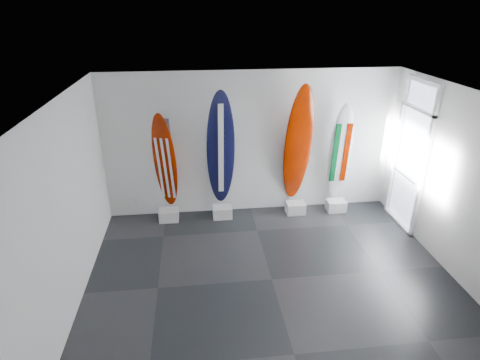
{
  "coord_description": "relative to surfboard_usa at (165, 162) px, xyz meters",
  "views": [
    {
      "loc": [
        -1.14,
        -5.23,
        4.18
      ],
      "look_at": [
        -0.36,
        1.4,
        1.19
      ],
      "focal_mm": 29.89,
      "sensor_mm": 36.0,
      "label": 1
    }
  ],
  "objects": [
    {
      "name": "ceiling",
      "position": [
        1.77,
        -2.28,
        1.73
      ],
      "size": [
        6.0,
        6.0,
        0.0
      ],
      "primitive_type": "plane",
      "rotation": [
        3.14,
        0.0,
        0.0
      ],
      "color": "white",
      "rests_on": "wall_back"
    },
    {
      "name": "display_block_italy",
      "position": [
        3.6,
        -0.1,
        -1.15
      ],
      "size": [
        0.4,
        0.3,
        0.24
      ],
      "primitive_type": "cube",
      "color": "silver",
      "rests_on": "floor"
    },
    {
      "name": "display_block_navy",
      "position": [
        1.12,
        -0.1,
        -1.15
      ],
      "size": [
        0.4,
        0.3,
        0.24
      ],
      "primitive_type": "cube",
      "color": "silver",
      "rests_on": "floor"
    },
    {
      "name": "glass_door",
      "position": [
        4.74,
        -0.73,
        0.15
      ],
      "size": [
        0.12,
        1.16,
        2.85
      ],
      "primitive_type": null,
      "color": "white",
      "rests_on": "floor"
    },
    {
      "name": "surfboard_usa",
      "position": [
        0.0,
        0.0,
        0.0
      ],
      "size": [
        0.56,
        0.5,
        2.07
      ],
      "primitive_type": "ellipsoid",
      "rotation": [
        0.14,
        0.0,
        -0.3
      ],
      "color": "#841700",
      "rests_on": "display_block_usa"
    },
    {
      "name": "wall_outlet",
      "position": [
        -0.68,
        0.2,
        -0.92
      ],
      "size": [
        0.09,
        0.02,
        0.13
      ],
      "primitive_type": "cube",
      "color": "silver",
      "rests_on": "wall_back"
    },
    {
      "name": "display_block_swiss",
      "position": [
        2.7,
        -0.1,
        -1.15
      ],
      "size": [
        0.4,
        0.3,
        0.24
      ],
      "primitive_type": "cube",
      "color": "silver",
      "rests_on": "floor"
    },
    {
      "name": "surfboard_swiss",
      "position": [
        2.7,
        0.0,
        0.25
      ],
      "size": [
        0.64,
        0.54,
        2.57
      ],
      "primitive_type": "ellipsoid",
      "rotation": [
        0.16,
        0.0,
        0.11
      ],
      "color": "#841700",
      "rests_on": "display_block_swiss"
    },
    {
      "name": "wall_right",
      "position": [
        4.77,
        -2.28,
        0.23
      ],
      "size": [
        0.0,
        5.0,
        5.0
      ],
      "primitive_type": "plane",
      "rotation": [
        1.57,
        0.0,
        -1.57
      ],
      "color": "white",
      "rests_on": "ground"
    },
    {
      "name": "wall_left",
      "position": [
        -1.23,
        -2.28,
        0.23
      ],
      "size": [
        0.0,
        5.0,
        5.0
      ],
      "primitive_type": "plane",
      "rotation": [
        1.57,
        0.0,
        1.57
      ],
      "color": "white",
      "rests_on": "ground"
    },
    {
      "name": "balcony",
      "position": [
        6.07,
        -0.73,
        -0.77
      ],
      "size": [
        2.8,
        2.2,
        1.2
      ],
      "primitive_type": null,
      "color": "slate",
      "rests_on": "ground"
    },
    {
      "name": "floor",
      "position": [
        1.77,
        -2.28,
        -1.27
      ],
      "size": [
        6.0,
        6.0,
        0.0
      ],
      "primitive_type": "plane",
      "color": "black",
      "rests_on": "ground"
    },
    {
      "name": "wall_front",
      "position": [
        1.77,
        -4.78,
        0.23
      ],
      "size": [
        6.0,
        0.0,
        6.0
      ],
      "primitive_type": "plane",
      "rotation": [
        -1.57,
        0.0,
        0.0
      ],
      "color": "white",
      "rests_on": "ground"
    },
    {
      "name": "display_block_usa",
      "position": [
        0.0,
        -0.1,
        -1.15
      ],
      "size": [
        0.4,
        0.3,
        0.24
      ],
      "primitive_type": "cube",
      "color": "silver",
      "rests_on": "floor"
    },
    {
      "name": "surfboard_navy",
      "position": [
        1.12,
        0.0,
        0.21
      ],
      "size": [
        0.58,
        0.45,
        2.48
      ],
      "primitive_type": "ellipsoid",
      "rotation": [
        0.14,
        0.0,
        0.03
      ],
      "color": "black",
      "rests_on": "display_block_navy"
    },
    {
      "name": "wall_back",
      "position": [
        1.77,
        0.22,
        0.23
      ],
      "size": [
        6.0,
        0.0,
        6.0
      ],
      "primitive_type": "plane",
      "rotation": [
        1.57,
        0.0,
        0.0
      ],
      "color": "white",
      "rests_on": "ground"
    },
    {
      "name": "surfboard_italy",
      "position": [
        3.6,
        0.0,
        0.04
      ],
      "size": [
        0.49,
        0.29,
        2.14
      ],
      "primitive_type": "ellipsoid",
      "rotation": [
        0.1,
        0.0,
        -0.01
      ],
      "color": "white",
      "rests_on": "display_block_italy"
    }
  ]
}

